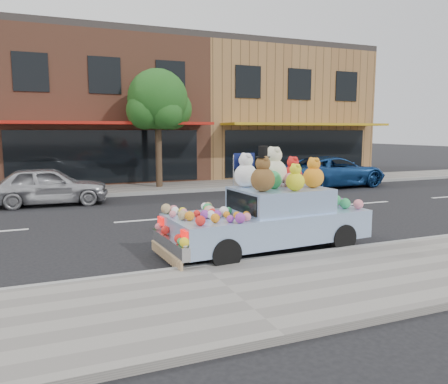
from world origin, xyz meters
name	(u,v)px	position (x,y,z in m)	size (l,w,h in m)	color
ground	(146,220)	(0.00, 0.00, 0.00)	(120.00, 120.00, 0.00)	black
near_sidewalk	(235,297)	(0.00, -6.50, 0.06)	(60.00, 3.00, 0.12)	gray
far_sidewalk	(113,190)	(0.00, 6.50, 0.06)	(60.00, 3.00, 0.12)	gray
near_kerb	(203,268)	(0.00, -5.00, 0.07)	(60.00, 0.12, 0.13)	gray
far_kerb	(119,195)	(0.00, 5.00, 0.07)	(60.00, 0.12, 0.13)	gray
storefront_mid	(96,110)	(0.00, 11.97, 3.64)	(10.00, 9.80, 7.30)	brown
storefront_right	(264,113)	(10.00, 11.97, 3.64)	(10.00, 9.80, 7.30)	olive
street_tree	(158,105)	(2.03, 6.55, 3.69)	(3.00, 2.70, 5.22)	#38281C
car_silver	(48,186)	(-2.56, 3.90, 0.68)	(1.60, 3.97, 1.35)	#AFAFB4
car_blue	(333,172)	(9.67, 4.36, 0.70)	(2.33, 5.05, 1.40)	navy
art_car	(269,213)	(1.82, -4.16, 0.81)	(4.59, 2.05, 2.27)	black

